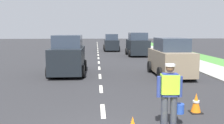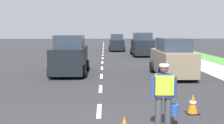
# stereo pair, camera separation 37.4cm
# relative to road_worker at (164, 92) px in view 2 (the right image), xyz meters

# --- Properties ---
(ground_plane) EXTENTS (96.00, 96.00, 0.00)m
(ground_plane) POSITION_rel_road_worker_xyz_m (-1.73, 19.66, -0.93)
(ground_plane) COLOR #28282B
(sidewalk_right) EXTENTS (2.40, 72.00, 0.14)m
(sidewalk_right) POSITION_rel_road_worker_xyz_m (5.47, 8.66, -0.93)
(sidewalk_right) COLOR #9E9E99
(sidewalk_right) RESTS_ON ground
(lane_center_line) EXTENTS (0.14, 46.40, 0.01)m
(lane_center_line) POSITION_rel_road_worker_xyz_m (-1.73, 23.86, -0.93)
(lane_center_line) COLOR silver
(lane_center_line) RESTS_ON ground
(road_worker) EXTENTS (0.77, 0.37, 1.67)m
(road_worker) POSITION_rel_road_worker_xyz_m (0.00, 0.00, 0.00)
(road_worker) COLOR #383D4C
(road_worker) RESTS_ON ground
(traffic_cone_near) EXTENTS (0.36, 0.36, 0.62)m
(traffic_cone_near) POSITION_rel_road_worker_xyz_m (1.13, 1.03, -0.63)
(traffic_cone_near) COLOR black
(traffic_cone_near) RESTS_ON ground
(car_oncoming_lead) EXTENTS (2.02, 3.94, 2.25)m
(car_oncoming_lead) POSITION_rel_road_worker_xyz_m (-3.55, 8.24, 0.11)
(car_oncoming_lead) COLOR black
(car_oncoming_lead) RESTS_ON ground
(car_parked_far) EXTENTS (2.10, 3.83, 2.28)m
(car_parked_far) POSITION_rel_road_worker_xyz_m (2.14, 18.35, 0.13)
(car_parked_far) COLOR black
(car_parked_far) RESTS_ON ground
(car_outgoing_far) EXTENTS (1.90, 4.29, 2.04)m
(car_outgoing_far) POSITION_rel_road_worker_xyz_m (-0.08, 24.65, 0.02)
(car_outgoing_far) COLOR black
(car_outgoing_far) RESTS_ON ground
(car_parked_curbside) EXTENTS (1.93, 4.00, 2.11)m
(car_parked_curbside) POSITION_rel_road_worker_xyz_m (2.16, 7.30, 0.05)
(car_parked_curbside) COLOR gray
(car_parked_curbside) RESTS_ON ground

